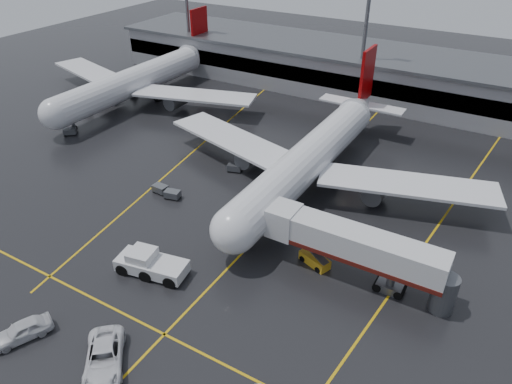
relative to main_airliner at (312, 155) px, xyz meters
The scene contains 20 objects.
ground 10.57m from the main_airliner, 90.00° to the right, with size 220.00×220.00×0.00m, color black.
apron_line_centre 10.57m from the main_airliner, 90.00° to the right, with size 0.25×90.00×0.02m, color gold.
apron_line_stop 31.98m from the main_airliner, 90.00° to the right, with size 60.00×0.25×0.02m, color gold.
apron_line_left 20.44m from the main_airliner, behind, with size 0.25×70.00×0.02m, color gold.
apron_line_right 18.49m from the main_airliner, ahead, with size 0.25×70.00×0.02m, color gold.
terminal 38.23m from the main_airliner, 90.00° to the left, with size 122.00×19.00×8.60m.
light_mast_left 56.34m from the main_airliner, 144.33° to the left, with size 3.00×1.20×25.45m.
light_mast_mid 34.26m from the main_airliner, 98.80° to the left, with size 3.00×1.20×25.45m.
main_airliner is the anchor object (origin of this frame).
second_airliner 43.68m from the main_airliner, 164.05° to the left, with size 48.80×45.60×14.10m.
jet_bridge 19.68m from the main_airliner, 52.90° to the right, with size 19.90×3.40×6.05m.
pushback_tractor 26.78m from the main_airliner, 104.66° to the right, with size 7.98×4.45×2.70m.
belt_loader 17.90m from the main_airliner, 63.78° to the right, with size 3.82×2.64×2.23m.
service_van_a 37.02m from the main_airliner, 93.40° to the right, with size 3.06×6.65×1.85m, color silver.
service_van_d 39.99m from the main_airliner, 105.68° to the right, with size 2.07×5.14×1.75m, color silver.
baggage_cart_a 19.48m from the main_airliner, 137.07° to the right, with size 2.22×1.68×1.12m.
baggage_cart_b 21.04m from the main_airliner, 142.00° to the right, with size 2.07×1.41×1.12m.
baggage_cart_c 11.76m from the main_airliner, 165.96° to the right, with size 2.30×1.85×1.12m.
baggage_cart_d 46.43m from the main_airliner, behind, with size 2.19×1.61×1.12m.
baggage_cart_e 42.03m from the main_airliner, behind, with size 2.37×2.28×1.12m.
Camera 1 is at (22.45, -43.76, 34.05)m, focal length 33.46 mm.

